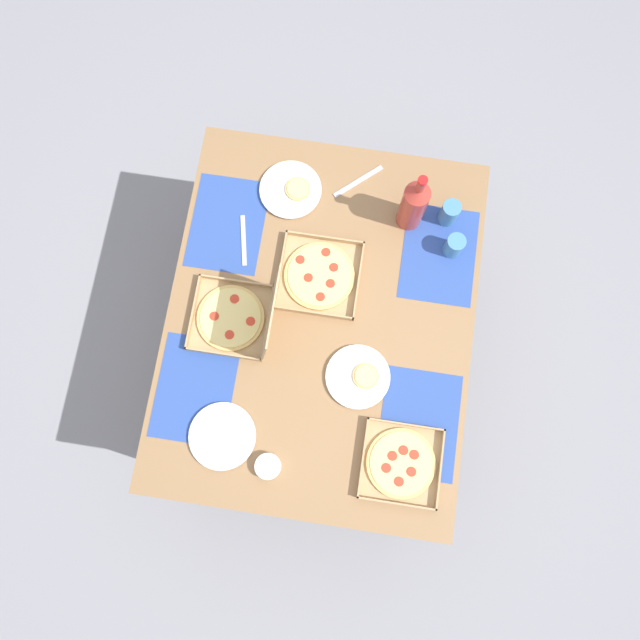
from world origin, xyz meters
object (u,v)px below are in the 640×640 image
object	(u,v)px
pizza_box_center	(239,317)
pizza_box_corner_right	(401,463)
cup_clear_left	(449,213)
plate_far_right	(359,377)
pizza_box_corner_left	(319,276)
soda_bottle	(414,204)
condiment_bowl	(268,466)
plate_near_right	(291,190)
cup_red	(454,246)
plate_near_left	(222,436)

from	to	relation	value
pizza_box_center	pizza_box_corner_right	distance (m)	0.73
cup_clear_left	plate_far_right	bearing A→B (deg)	-20.84
pizza_box_corner_left	soda_bottle	distance (m)	0.41
pizza_box_corner_right	plate_far_right	world-z (taller)	pizza_box_corner_right
pizza_box_center	cup_clear_left	xyz separation A→B (m)	(-0.48, 0.67, 0.01)
soda_bottle	cup_clear_left	bearing A→B (deg)	99.03
pizza_box_corner_right	soda_bottle	bearing A→B (deg)	-174.81
condiment_bowl	plate_far_right	bearing A→B (deg)	143.08
pizza_box_corner_left	soda_bottle	size ratio (longest dim) A/B	0.88
plate_far_right	cup_clear_left	world-z (taller)	cup_clear_left
pizza_box_corner_right	cup_clear_left	world-z (taller)	cup_clear_left
pizza_box_center	soda_bottle	world-z (taller)	soda_bottle
pizza_box_corner_right	condiment_bowl	xyz separation A→B (m)	(0.08, -0.43, 0.01)
condiment_bowl	pizza_box_corner_left	bearing A→B (deg)	174.19
plate_near_right	pizza_box_center	bearing A→B (deg)	-10.83
plate_near_right	condiment_bowl	size ratio (longest dim) A/B	2.64
cup_clear_left	pizza_box_corner_right	bearing A→B (deg)	-3.78
pizza_box_corner_right	soda_bottle	xyz separation A→B (m)	(-0.86, -0.08, 0.12)
plate_far_right	plate_near_right	bearing A→B (deg)	-152.26
plate_near_right	soda_bottle	world-z (taller)	soda_bottle
plate_near_right	cup_clear_left	xyz separation A→B (m)	(0.02, 0.57, 0.04)
soda_bottle	cup_red	world-z (taller)	soda_bottle
plate_near_left	plate_near_right	bearing A→B (deg)	174.60
plate_far_right	cup_red	xyz separation A→B (m)	(-0.50, 0.27, 0.04)
soda_bottle	cup_red	distance (m)	0.21
plate_near_right	soda_bottle	distance (m)	0.45
cup_clear_left	condiment_bowl	size ratio (longest dim) A/B	1.25
pizza_box_center	condiment_bowl	distance (m)	0.51
cup_red	pizza_box_center	bearing A→B (deg)	-62.35
pizza_box_center	plate_far_right	size ratio (longest dim) A/B	1.40
pizza_box_corner_right	plate_near_right	bearing A→B (deg)	-150.36
condiment_bowl	cup_clear_left	bearing A→B (deg)	152.90
plate_near_right	plate_far_right	distance (m)	0.72
plate_far_right	soda_bottle	distance (m)	0.62
pizza_box_center	plate_near_left	bearing A→B (deg)	1.55
pizza_box_corner_left	cup_clear_left	bearing A→B (deg)	124.16
cup_clear_left	plate_near_left	bearing A→B (deg)	-36.66
plate_near_left	cup_red	size ratio (longest dim) A/B	2.35
plate_near_right	condiment_bowl	xyz separation A→B (m)	(0.98, 0.08, 0.01)
pizza_box_center	plate_near_right	xyz separation A→B (m)	(-0.50, 0.10, -0.04)
plate_far_right	condiment_bowl	world-z (taller)	condiment_bowl
cup_red	pizza_box_corner_left	bearing A→B (deg)	-69.45
pizza_box_center	pizza_box_corner_right	xyz separation A→B (m)	(0.40, 0.61, -0.04)
plate_near_right	soda_bottle	size ratio (longest dim) A/B	0.70
pizza_box_corner_left	condiment_bowl	size ratio (longest dim) A/B	3.29
pizza_box_corner_right	plate_near_left	size ratio (longest dim) A/B	1.16
plate_near_left	cup_red	bearing A→B (deg)	138.11
pizza_box_corner_left	plate_near_left	bearing A→B (deg)	-21.57
condiment_bowl	plate_near_left	bearing A→B (deg)	-113.45
cup_clear_left	condiment_bowl	bearing A→B (deg)	-27.10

